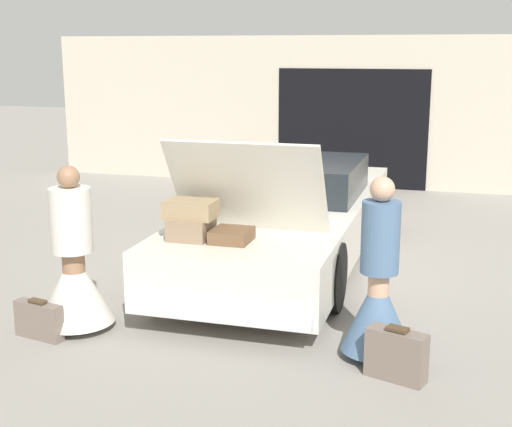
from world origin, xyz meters
name	(u,v)px	position (x,y,z in m)	size (l,w,h in m)	color
ground_plane	(289,259)	(0.00, 0.00, 0.00)	(40.00, 40.00, 0.00)	gray
garage_wall_back	(353,113)	(0.00, 5.02, 1.39)	(12.00, 0.14, 2.80)	beige
car	(289,215)	(0.00, 0.01, 0.56)	(1.85, 5.49, 1.73)	silver
person_left	(74,273)	(-1.39, -2.74, 0.54)	(0.72, 0.72, 1.54)	#997051
person_right	(378,296)	(1.39, -2.62, 0.55)	(0.61, 0.61, 1.56)	tan
suitcase_beside_left_person	(39,320)	(-1.59, -3.04, 0.17)	(0.51, 0.22, 0.37)	#75665B
suitcase_beside_right_person	(396,355)	(1.59, -2.98, 0.21)	(0.51, 0.32, 0.44)	#75665B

